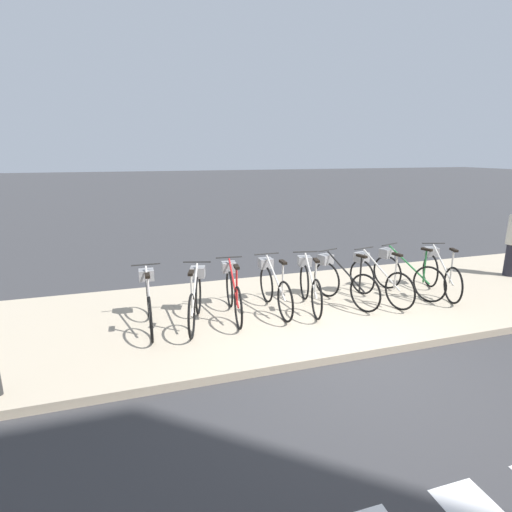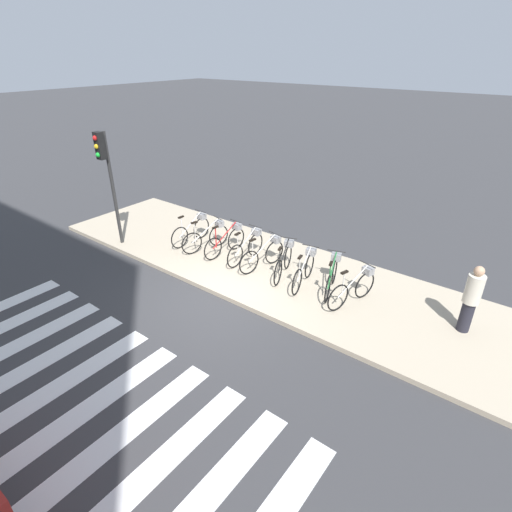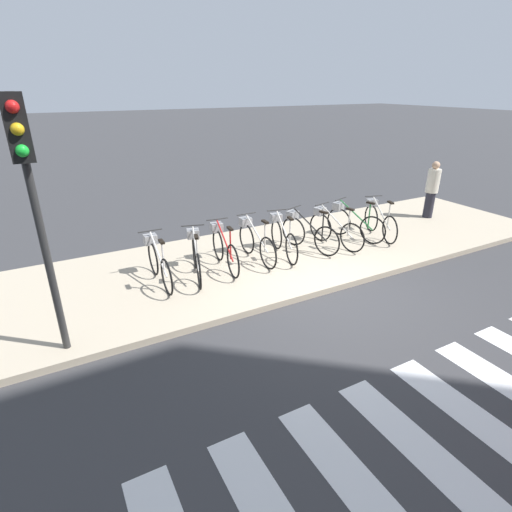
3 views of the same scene
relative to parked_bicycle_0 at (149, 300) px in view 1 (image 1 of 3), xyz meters
The scene contains 11 objects.
ground_plane 3.33m from the parked_bicycle_0, 32.50° to the right, with size 120.00×120.00×0.00m, color #38383A.
sidewalk 2.81m from the parked_bicycle_0, ahead, with size 14.16×3.73×0.12m.
parked_bicycle_0 is the anchor object (origin of this frame).
parked_bicycle_1 0.73m from the parked_bicycle_0, ahead, with size 0.58×1.57×0.99m.
parked_bicycle_2 1.38m from the parked_bicycle_0, ahead, with size 0.46×1.61×0.99m.
parked_bicycle_3 2.12m from the parked_bicycle_0, ahead, with size 0.46×1.61×0.99m.
parked_bicycle_4 2.77m from the parked_bicycle_0, ahead, with size 0.50×1.59×0.99m.
parked_bicycle_5 3.42m from the parked_bicycle_0, ahead, with size 0.62×1.55×0.99m.
parked_bicycle_6 4.11m from the parked_bicycle_0, ahead, with size 0.50×1.59×0.99m.
parked_bicycle_7 4.81m from the parked_bicycle_0, ahead, with size 0.62×1.55×0.99m.
parked_bicycle_8 5.50m from the parked_bicycle_0, ahead, with size 0.60×1.56×0.99m.
Camera 1 is at (-2.91, -4.37, 2.81)m, focal length 28.00 mm.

